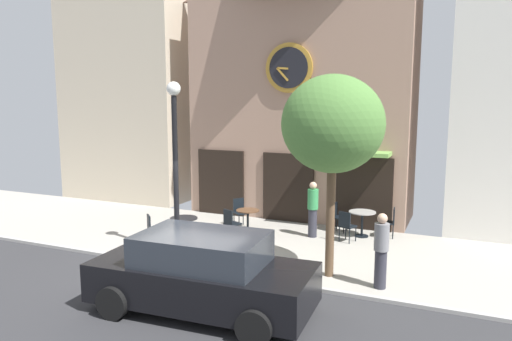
{
  "coord_description": "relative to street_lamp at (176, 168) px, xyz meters",
  "views": [
    {
      "loc": [
        6.09,
        -9.59,
        4.11
      ],
      "look_at": [
        0.7,
        2.72,
        2.1
      ],
      "focal_mm": 33.9,
      "sensor_mm": 36.0,
      "label": 1
    }
  ],
  "objects": [
    {
      "name": "ground_plane",
      "position": [
        0.83,
        -0.88,
        -2.32
      ],
      "size": [
        26.36,
        10.64,
        0.13
      ],
      "color": "#9E998E"
    },
    {
      "name": "clock_building",
      "position": [
        1.54,
        5.72,
        2.79
      ],
      "size": [
        7.58,
        3.9,
        9.82
      ],
      "color": "#9E7A66",
      "rests_on": "ground_plane"
    },
    {
      "name": "neighbor_building_left",
      "position": [
        -5.89,
        6.33,
        4.61
      ],
      "size": [
        5.35,
        3.77,
        13.83
      ],
      "color": "beige",
      "rests_on": "ground_plane"
    },
    {
      "name": "street_lamp",
      "position": [
        0.0,
        0.0,
        0.0
      ],
      "size": [
        0.36,
        0.36,
        4.53
      ],
      "color": "black",
      "rests_on": "ground_plane"
    },
    {
      "name": "street_tree",
      "position": [
        4.15,
        0.02,
        1.22
      ],
      "size": [
        2.33,
        2.09,
        4.65
      ],
      "color": "brown",
      "rests_on": "ground_plane"
    },
    {
      "name": "cafe_table_center",
      "position": [
        -0.32,
        0.84,
        -1.75
      ],
      "size": [
        0.78,
        0.78,
        0.75
      ],
      "color": "black",
      "rests_on": "ground_plane"
    },
    {
      "name": "cafe_table_leftmost",
      "position": [
        0.9,
        2.54,
        -1.78
      ],
      "size": [
        0.71,
        0.71,
        0.73
      ],
      "color": "black",
      "rests_on": "ground_plane"
    },
    {
      "name": "cafe_table_rightmost",
      "position": [
        4.2,
        3.56,
        -1.73
      ],
      "size": [
        0.8,
        0.8,
        0.77
      ],
      "color": "black",
      "rests_on": "ground_plane"
    },
    {
      "name": "cafe_chair_near_tree",
      "position": [
        3.89,
        2.82,
        -1.77
      ],
      "size": [
        0.51,
        0.51,
        0.9
      ],
      "color": "black",
      "rests_on": "ground_plane"
    },
    {
      "name": "cafe_chair_left_end",
      "position": [
        0.72,
        1.74,
        -1.77
      ],
      "size": [
        0.52,
        0.52,
        0.9
      ],
      "color": "black",
      "rests_on": "ground_plane"
    },
    {
      "name": "cafe_chair_under_awning",
      "position": [
        3.39,
        3.85,
        -1.77
      ],
      "size": [
        0.43,
        0.43,
        0.9
      ],
      "color": "black",
      "rests_on": "ground_plane"
    },
    {
      "name": "cafe_chair_corner",
      "position": [
        -0.97,
        0.25,
        -1.77
      ],
      "size": [
        0.57,
        0.57,
        0.9
      ],
      "color": "black",
      "rests_on": "ground_plane"
    },
    {
      "name": "cafe_chair_outer",
      "position": [
        0.33,
        3.19,
        -1.77
      ],
      "size": [
        0.56,
        0.56,
        0.9
      ],
      "color": "black",
      "rests_on": "ground_plane"
    },
    {
      "name": "cafe_chair_near_lamp",
      "position": [
        4.99,
        3.8,
        -1.77
      ],
      "size": [
        0.44,
        0.44,
        0.9
      ],
      "color": "black",
      "rests_on": "ground_plane"
    },
    {
      "name": "pedestrian_grey",
      "position": [
        5.36,
        -0.26,
        -1.44
      ],
      "size": [
        0.42,
        0.42,
        1.67
      ],
      "color": "#2D2D38",
      "rests_on": "ground_plane"
    },
    {
      "name": "pedestrian_green",
      "position": [
        2.85,
        2.95,
        -1.44
      ],
      "size": [
        0.41,
        0.41,
        1.67
      ],
      "color": "#2D2D38",
      "rests_on": "ground_plane"
    },
    {
      "name": "parked_car_black",
      "position": [
        2.4,
        -2.82,
        -1.54
      ],
      "size": [
        4.39,
        2.2,
        1.55
      ],
      "color": "black",
      "rests_on": "ground_plane"
    }
  ]
}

